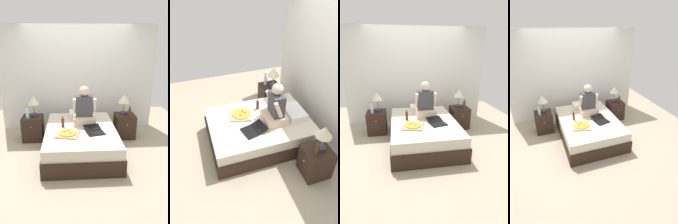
% 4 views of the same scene
% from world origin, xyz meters
% --- Properties ---
extents(ground_plane, '(5.72, 5.72, 0.00)m').
position_xyz_m(ground_plane, '(0.00, 0.00, 0.00)').
color(ground_plane, tan).
extents(wall_back, '(3.72, 0.12, 2.50)m').
position_xyz_m(wall_back, '(0.00, 1.33, 1.25)').
color(wall_back, silver).
rests_on(wall_back, ground).
extents(bed, '(1.40, 1.93, 0.50)m').
position_xyz_m(bed, '(0.00, 0.00, 0.25)').
color(bed, black).
rests_on(bed, ground).
extents(nightstand_left, '(0.44, 0.47, 0.54)m').
position_xyz_m(nightstand_left, '(-1.04, 0.62, 0.27)').
color(nightstand_left, black).
rests_on(nightstand_left, ground).
extents(lamp_on_left_nightstand, '(0.26, 0.26, 0.45)m').
position_xyz_m(lamp_on_left_nightstand, '(-1.00, 0.67, 0.87)').
color(lamp_on_left_nightstand, '#333842').
rests_on(lamp_on_left_nightstand, nightstand_left).
extents(water_bottle, '(0.07, 0.07, 0.28)m').
position_xyz_m(water_bottle, '(-1.12, 0.53, 0.65)').
color(water_bottle, silver).
rests_on(water_bottle, nightstand_left).
extents(nightstand_right, '(0.44, 0.47, 0.54)m').
position_xyz_m(nightstand_right, '(1.04, 0.62, 0.27)').
color(nightstand_right, black).
rests_on(nightstand_right, ground).
extents(lamp_on_right_nightstand, '(0.26, 0.26, 0.45)m').
position_xyz_m(lamp_on_right_nightstand, '(1.01, 0.67, 0.87)').
color(lamp_on_right_nightstand, '#333842').
rests_on(lamp_on_right_nightstand, nightstand_right).
extents(beer_bottle, '(0.06, 0.06, 0.23)m').
position_xyz_m(beer_bottle, '(1.11, 0.52, 0.64)').
color(beer_bottle, '#512D14').
rests_on(beer_bottle, nightstand_right).
extents(pillow, '(0.52, 0.34, 0.12)m').
position_xyz_m(pillow, '(0.04, 0.69, 0.56)').
color(pillow, white).
rests_on(pillow, bed).
extents(person_seated, '(0.47, 0.40, 0.78)m').
position_xyz_m(person_seated, '(0.09, 0.27, 0.79)').
color(person_seated, beige).
rests_on(person_seated, bed).
extents(laptop, '(0.40, 0.48, 0.07)m').
position_xyz_m(laptop, '(0.25, -0.21, 0.52)').
color(laptop, black).
rests_on(laptop, bed).
extents(pizza_box, '(0.49, 0.49, 0.05)m').
position_xyz_m(pizza_box, '(-0.25, -0.29, 0.52)').
color(pizza_box, tan).
rests_on(pizza_box, bed).
extents(beer_bottle_on_bed, '(0.06, 0.06, 0.22)m').
position_xyz_m(beer_bottle_on_bed, '(-0.35, 0.08, 0.59)').
color(beer_bottle_on_bed, '#4C2811').
rests_on(beer_bottle_on_bed, bed).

